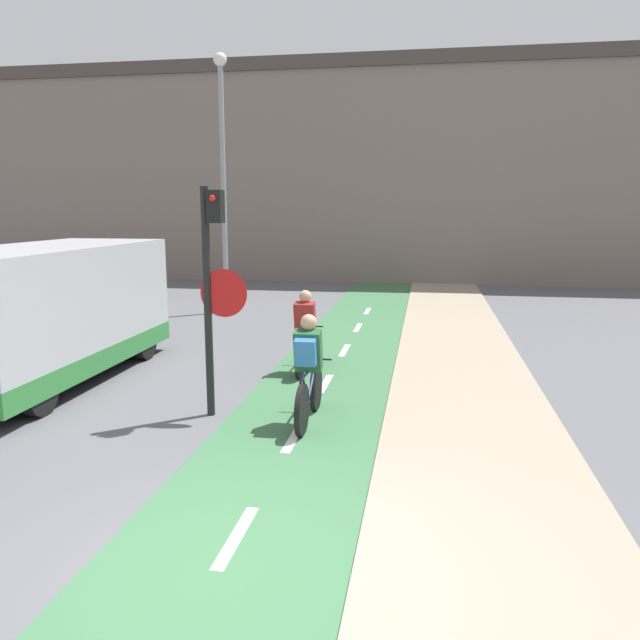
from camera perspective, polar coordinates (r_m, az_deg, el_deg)
name	(u,v)px	position (r m, az deg, el deg)	size (l,w,h in m)	color
ground_plane	(218,570)	(5.58, -9.29, -21.64)	(120.00, 120.00, 0.00)	#5B5B60
bike_lane	(218,569)	(5.58, -9.27, -21.52)	(2.19, 60.00, 0.02)	#3D7047
sidewalk_strip	(507,596)	(5.37, 16.74, -23.04)	(2.40, 60.00, 0.05)	gray
building_row_background	(390,174)	(26.81, 6.40, 13.11)	(60.00, 5.20, 8.55)	slate
traffic_light_pole	(213,277)	(8.73, -9.80, 3.89)	(0.67, 0.25, 3.21)	black
street_lamp_far	(223,158)	(17.67, -8.89, 14.40)	(0.36, 0.36, 6.96)	gray
cyclist_near	(309,373)	(8.49, -1.06, -4.85)	(0.46, 1.74, 1.52)	black
cyclist_far	(305,336)	(11.17, -1.34, -1.43)	(0.46, 1.66, 1.49)	black
van	(46,315)	(11.49, -23.75, 0.38)	(2.09, 5.25, 2.30)	#B7B7BC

